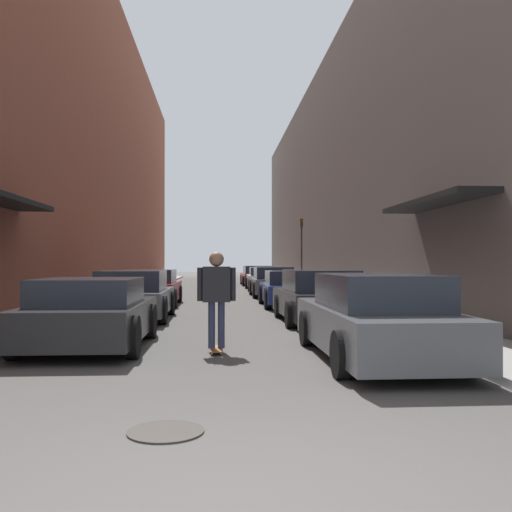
% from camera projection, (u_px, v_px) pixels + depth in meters
% --- Properties ---
extents(ground, '(114.94, 114.94, 0.00)m').
position_uv_depth(ground, '(220.00, 298.00, 24.37)').
color(ground, '#4C4947').
extents(curb_strip_left, '(1.80, 52.25, 0.12)m').
position_uv_depth(curb_strip_left, '(135.00, 290.00, 29.29)').
color(curb_strip_left, gray).
rests_on(curb_strip_left, ground).
extents(curb_strip_right, '(1.80, 52.25, 0.12)m').
position_uv_depth(curb_strip_right, '(302.00, 290.00, 29.87)').
color(curb_strip_right, gray).
rests_on(curb_strip_right, ground).
extents(building_row_left, '(4.90, 52.25, 15.23)m').
position_uv_depth(building_row_left, '(78.00, 143.00, 29.16)').
color(building_row_left, brown).
rests_on(building_row_left, ground).
extents(building_row_right, '(4.90, 52.25, 11.82)m').
position_uv_depth(building_row_right, '(356.00, 179.00, 30.12)').
color(building_row_right, '#564C47').
rests_on(building_row_right, ground).
extents(parked_car_left_0, '(2.03, 3.93, 1.25)m').
position_uv_depth(parked_car_left_0, '(90.00, 314.00, 10.17)').
color(parked_car_left_0, '#232326').
rests_on(parked_car_left_0, ground).
extents(parked_car_left_1, '(1.99, 3.98, 1.31)m').
position_uv_depth(parked_car_left_1, '(133.00, 296.00, 15.15)').
color(parked_car_left_1, '#515459').
rests_on(parked_car_left_1, ground).
extents(parked_car_left_2, '(1.89, 4.09, 1.27)m').
position_uv_depth(parked_car_left_2, '(152.00, 288.00, 20.06)').
color(parked_car_left_2, maroon).
rests_on(parked_car_left_2, ground).
extents(parked_car_right_0, '(1.90, 4.78, 1.35)m').
position_uv_depth(parked_car_right_0, '(375.00, 319.00, 9.00)').
color(parked_car_right_0, '#515459').
rests_on(parked_car_right_0, ground).
extents(parked_car_right_1, '(1.98, 4.12, 1.34)m').
position_uv_depth(parked_car_right_1, '(319.00, 297.00, 14.47)').
color(parked_car_right_1, '#232326').
rests_on(parked_car_right_1, ground).
extents(parked_car_right_2, '(1.89, 4.10, 1.23)m').
position_uv_depth(parked_car_right_2, '(289.00, 289.00, 19.62)').
color(parked_car_right_2, navy).
rests_on(parked_car_right_2, ground).
extents(parked_car_right_3, '(1.92, 3.98, 1.31)m').
position_uv_depth(parked_car_right_3, '(273.00, 282.00, 25.01)').
color(parked_car_right_3, '#515459').
rests_on(parked_car_right_3, ground).
extents(parked_car_right_4, '(2.00, 4.82, 1.22)m').
position_uv_depth(parked_car_right_4, '(265.00, 279.00, 30.72)').
color(parked_car_right_4, '#B7B7BC').
rests_on(parked_car_right_4, ground).
extents(parked_car_right_5, '(2.06, 4.57, 1.26)m').
position_uv_depth(parked_car_right_5, '(257.00, 276.00, 36.89)').
color(parked_car_right_5, maroon).
rests_on(parked_car_right_5, ground).
extents(skateboarder, '(0.66, 0.78, 1.72)m').
position_uv_depth(skateboarder, '(216.00, 290.00, 9.71)').
color(skateboarder, brown).
rests_on(skateboarder, ground).
extents(manhole_cover, '(0.70, 0.70, 0.02)m').
position_uv_depth(manhole_cover, '(166.00, 432.00, 5.17)').
color(manhole_cover, '#332D28').
rests_on(manhole_cover, ground).
extents(traffic_light, '(0.16, 0.22, 3.85)m').
position_uv_depth(traffic_light, '(302.00, 245.00, 32.40)').
color(traffic_light, '#2D2D2D').
rests_on(traffic_light, curb_strip_right).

